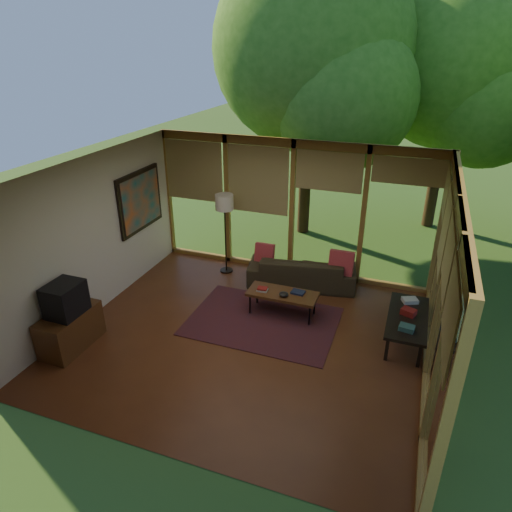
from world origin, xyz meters
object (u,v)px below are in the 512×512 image
at_px(side_console, 407,319).
at_px(television, 65,299).
at_px(media_cabinet, 70,330).
at_px(sofa, 302,271).
at_px(floor_lamp, 225,207).
at_px(coffee_table, 282,294).

bearing_deg(side_console, television, -158.34).
distance_m(media_cabinet, side_console, 5.24).
xyz_separation_m(sofa, television, (-2.83, -3.15, 0.55)).
relative_size(media_cabinet, floor_lamp, 0.61).
bearing_deg(media_cabinet, floor_lamp, 68.50).
xyz_separation_m(sofa, side_console, (2.02, -1.23, 0.11)).
bearing_deg(floor_lamp, sofa, -0.33).
bearing_deg(media_cabinet, side_console, 21.57).
height_order(media_cabinet, coffee_table, media_cabinet).
xyz_separation_m(sofa, floor_lamp, (-1.60, 0.01, 1.11)).
bearing_deg(floor_lamp, side_console, -18.86).
bearing_deg(television, coffee_table, 35.64).
relative_size(sofa, coffee_table, 1.70).
height_order(sofa, floor_lamp, floor_lamp).
bearing_deg(floor_lamp, television, -111.19).
relative_size(media_cabinet, television, 1.82).
bearing_deg(sofa, media_cabinet, 37.39).
height_order(floor_lamp, side_console, floor_lamp).
distance_m(coffee_table, side_console, 2.06).
bearing_deg(coffee_table, television, -144.36).
relative_size(sofa, media_cabinet, 2.05).
bearing_deg(side_console, floor_lamp, 161.14).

